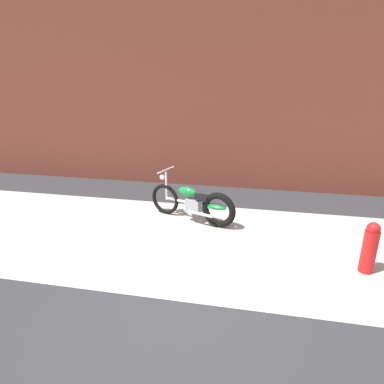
% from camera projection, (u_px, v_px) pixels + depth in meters
% --- Properties ---
extents(ground_plane, '(80.00, 80.00, 0.00)m').
position_uv_depth(ground_plane, '(188.00, 303.00, 4.54)').
color(ground_plane, '#2D2D30').
extents(sidewalk_slab, '(36.00, 3.50, 0.01)m').
position_uv_depth(sidewalk_slab, '(208.00, 242.00, 6.15)').
color(sidewalk_slab, '#B2ADA3').
rests_on(sidewalk_slab, ground).
extents(brick_building_wall, '(36.00, 0.50, 5.24)m').
position_uv_depth(brick_building_wall, '(230.00, 86.00, 8.45)').
color(brick_building_wall, brown).
rests_on(brick_building_wall, ground).
extents(motorcycle_green, '(1.92, 0.88, 1.03)m').
position_uv_depth(motorcycle_green, '(197.00, 204.00, 6.87)').
color(motorcycle_green, black).
rests_on(motorcycle_green, ground).
extents(fire_hydrant, '(0.22, 0.22, 0.84)m').
position_uv_depth(fire_hydrant, '(370.00, 247.00, 5.11)').
color(fire_hydrant, red).
rests_on(fire_hydrant, ground).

